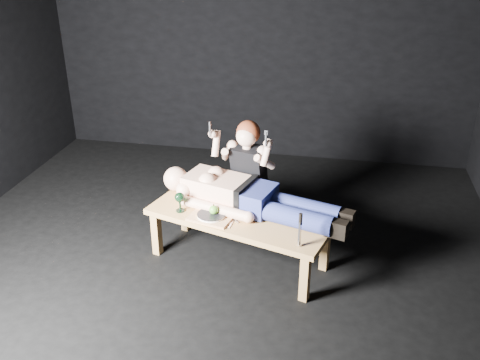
% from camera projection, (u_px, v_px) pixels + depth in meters
% --- Properties ---
extents(ground, '(5.00, 5.00, 0.00)m').
position_uv_depth(ground, '(211.00, 266.00, 4.43)').
color(ground, black).
rests_on(ground, ground).
extents(back_wall, '(5.00, 0.00, 5.00)m').
position_uv_depth(back_wall, '(260.00, 32.00, 5.98)').
color(back_wall, black).
rests_on(back_wall, ground).
extents(table, '(1.62, 0.98, 0.45)m').
position_uv_depth(table, '(239.00, 238.00, 4.40)').
color(table, '#A67E3E').
rests_on(table, ground).
extents(lying_man, '(1.70, 0.94, 0.28)m').
position_uv_depth(lying_man, '(252.00, 194.00, 4.34)').
color(lying_man, '#DFA88E').
rests_on(lying_man, table).
extents(kneeling_woman, '(0.77, 0.82, 1.16)m').
position_uv_depth(kneeling_woman, '(252.00, 175.00, 4.69)').
color(kneeling_woman, black).
rests_on(kneeling_woman, ground).
extents(serving_tray, '(0.39, 0.32, 0.02)m').
position_uv_depth(serving_tray, '(211.00, 217.00, 4.26)').
color(serving_tray, tan).
rests_on(serving_tray, table).
extents(plate, '(0.28, 0.28, 0.02)m').
position_uv_depth(plate, '(211.00, 215.00, 4.25)').
color(plate, white).
rests_on(plate, serving_tray).
extents(apple, '(0.07, 0.07, 0.07)m').
position_uv_depth(apple, '(214.00, 210.00, 4.23)').
color(apple, '#5A9F2D').
rests_on(apple, plate).
extents(goblet, '(0.10, 0.10, 0.17)m').
position_uv_depth(goblet, '(180.00, 202.00, 4.33)').
color(goblet, black).
rests_on(goblet, table).
extents(fork_flat, '(0.06, 0.16, 0.01)m').
position_uv_depth(fork_flat, '(195.00, 214.00, 4.32)').
color(fork_flat, '#B2B2B7').
rests_on(fork_flat, table).
extents(knife_flat, '(0.03, 0.16, 0.01)m').
position_uv_depth(knife_flat, '(232.00, 223.00, 4.18)').
color(knife_flat, '#B2B2B7').
rests_on(knife_flat, table).
extents(spoon_flat, '(0.12, 0.13, 0.01)m').
position_uv_depth(spoon_flat, '(233.00, 219.00, 4.25)').
color(spoon_flat, '#B2B2B7').
rests_on(spoon_flat, table).
extents(carving_knife, '(0.05, 0.05, 0.28)m').
position_uv_depth(carving_knife, '(300.00, 230.00, 3.83)').
color(carving_knife, '#B2B2B7').
rests_on(carving_knife, table).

